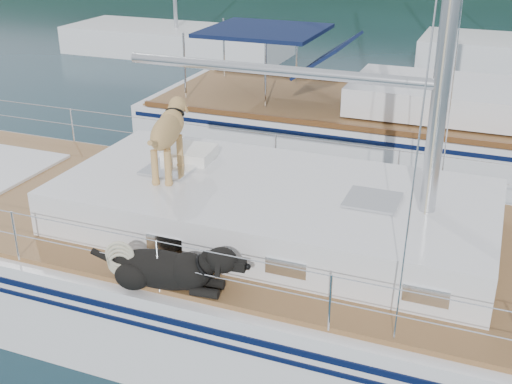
% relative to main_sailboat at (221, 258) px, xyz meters
% --- Properties ---
extents(ground, '(120.00, 120.00, 0.00)m').
position_rel_main_sailboat_xyz_m(ground, '(-0.09, 0.01, -0.68)').
color(ground, black).
rests_on(ground, ground).
extents(main_sailboat, '(12.00, 3.85, 14.01)m').
position_rel_main_sailboat_xyz_m(main_sailboat, '(0.00, 0.00, 0.00)').
color(main_sailboat, white).
rests_on(main_sailboat, ground).
extents(neighbor_sailboat, '(11.00, 3.50, 13.30)m').
position_rel_main_sailboat_xyz_m(neighbor_sailboat, '(1.57, 6.17, -0.05)').
color(neighbor_sailboat, white).
rests_on(neighbor_sailboat, ground).
extents(bg_boat_west, '(8.00, 3.00, 11.65)m').
position_rel_main_sailboat_xyz_m(bg_boat_west, '(-8.09, 14.01, -0.23)').
color(bg_boat_west, white).
rests_on(bg_boat_west, ground).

